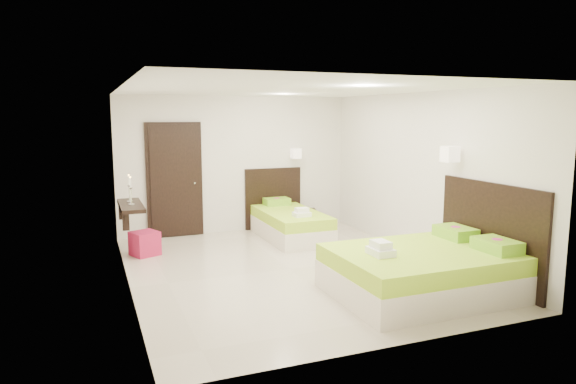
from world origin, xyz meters
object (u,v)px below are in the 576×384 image
object	(u,v)px
bed_single	(289,222)
ottoman	(145,243)
bed_double	(427,269)
nightstand	(305,219)

from	to	relation	value
bed_single	ottoman	distance (m)	2.64
bed_double	ottoman	xyz separation A→B (m)	(-3.12, 3.17, -0.13)
nightstand	ottoman	world-z (taller)	nightstand
bed_single	bed_double	xyz separation A→B (m)	(0.50, -3.47, 0.03)
bed_double	nightstand	bearing A→B (deg)	89.35
bed_single	bed_double	size ratio (longest dim) A/B	0.88
bed_double	ottoman	world-z (taller)	bed_double
bed_double	nightstand	world-z (taller)	bed_double
bed_single	ottoman	size ratio (longest dim) A/B	4.98
ottoman	nightstand	bearing A→B (deg)	14.57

